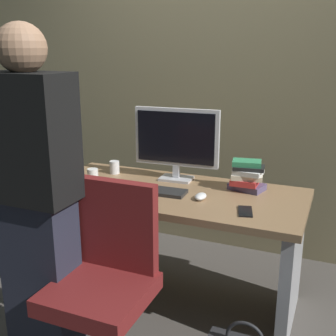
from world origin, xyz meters
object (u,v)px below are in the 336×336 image
Objects in this scene: desk at (171,224)px; mouse at (201,196)px; keyboard at (150,190)px; monitor at (176,140)px; office_chair at (106,293)px; cell_phone at (245,211)px; cup_near_keyboard at (93,176)px; person_at_desk at (35,201)px; cup_by_monitor at (114,167)px; book_stack at (247,176)px.

mouse is (0.21, -0.08, 0.23)m from desk.
monitor is at bearing 76.10° from keyboard.
office_chair reaches higher than keyboard.
office_chair is (-0.04, -0.69, -0.08)m from desk.
desk is 15.53× the size of mouse.
cell_phone is (0.27, -0.09, -0.01)m from mouse.
monitor is at bearing 132.69° from mouse.
keyboard is 4.67× the size of cup_near_keyboard.
monitor is (0.35, 0.91, 0.14)m from person_at_desk.
desk is 0.70m from office_chair.
mouse is 1.18× the size of cup_by_monitor.
book_stack is at bearing 23.57° from keyboard.
desk is 0.51m from monitor.
desk is 3.61× the size of keyboard.
office_chair is at bearing 2.08° from person_at_desk.
keyboard is 1.95× the size of book_stack.
book_stack is at bearing -3.04° from monitor.
mouse reaches higher than keyboard.
cup_by_monitor is at bearing 160.00° from desk.
office_chair is at bearing -63.26° from cup_by_monitor.
cup_by_monitor is (-0.43, -0.03, -0.21)m from monitor.
cup_by_monitor is (-0.44, 0.87, 0.34)m from office_chair.
cell_phone is at bearing -19.75° from cup_by_monitor.
office_chair reaches higher than book_stack.
desk is 0.32m from mouse.
cell_phone is at bearing -11.80° from keyboard.
book_stack is at bearing 14.79° from cup_near_keyboard.
monitor is 5.88× the size of cup_near_keyboard.
monitor is at bearing 68.94° from person_at_desk.
keyboard is at bearing 65.34° from person_at_desk.
keyboard is 2.99× the size of cell_phone.
monitor reaches higher than book_stack.
book_stack is at bearing 47.63° from person_at_desk.
person_at_desk is 0.98m from monitor.
cup_by_monitor is (-0.38, 0.24, 0.03)m from keyboard.
office_chair is 6.53× the size of cell_phone.
person_at_desk reaches higher than monitor.
desk is 1.65× the size of office_chair.
person_at_desk is at bearing -163.23° from cell_phone.
keyboard reaches higher than cell_phone.
mouse is at bearing -127.89° from book_stack.
desk is 2.87× the size of monitor.
desk is 0.26m from keyboard.
person_at_desk is 3.81× the size of keyboard.
cup_near_keyboard is at bearing -94.07° from cup_by_monitor.
keyboard is 0.31m from mouse.
book_stack is (0.45, 0.87, 0.38)m from office_chair.
person_at_desk is 19.32× the size of cup_by_monitor.
cup_by_monitor reaches higher than mouse.
mouse is 0.45× the size of book_stack.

